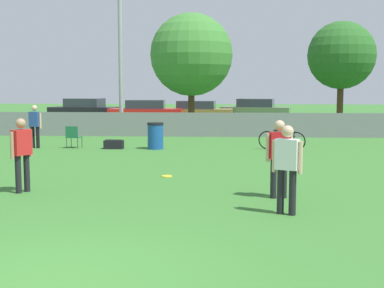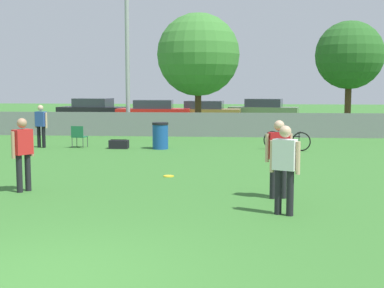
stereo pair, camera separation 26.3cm
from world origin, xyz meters
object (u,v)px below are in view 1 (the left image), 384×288
Objects in this scene: trash_bin at (155,136)px; bicycle_sideline at (282,140)px; light_pole at (120,8)px; parked_car_tan at (196,112)px; player_thrower_red at (22,150)px; player_defender_red at (279,153)px; gear_bag_sideline at (114,144)px; spectator_in_blue at (35,123)px; frisbee_disc at (167,176)px; parked_car_olive at (255,110)px; parked_car_dark at (85,110)px; parked_car_red at (146,112)px; tree_far_right at (341,56)px; folding_chair_sideline at (73,135)px; tree_near_pole at (191,55)px; player_receiver_white at (287,163)px.

bicycle_sideline is at bearing -0.06° from trash_bin.
light_pole is 10.80m from bicycle_sideline.
bicycle_sideline is at bearing -70.49° from parked_car_tan.
player_defender_red is (5.53, -0.23, 0.00)m from player_thrower_red.
gear_bag_sideline is 14.36m from parked_car_tan.
player_defender_red is 1.02× the size of spectator_in_blue.
frisbee_disc is 22.06m from parked_car_olive.
trash_bin is (2.44, -5.98, -5.45)m from light_pole.
spectator_in_blue is 0.35× the size of parked_car_tan.
player_thrower_red is 8.14m from gear_bag_sideline.
frisbee_disc is (5.59, -5.94, -0.90)m from spectator_in_blue.
parked_car_red is (4.16, -1.33, -0.03)m from parked_car_dark.
player_defender_red is 2.33× the size of gear_bag_sideline.
player_thrower_red is (-10.21, -16.47, -2.88)m from tree_far_right.
frisbee_disc is 7.33m from folding_chair_sideline.
parked_car_red is (0.08, 7.20, -5.24)m from light_pole.
player_defender_red is at bearing -76.48° from bicycle_sideline.
parked_car_red is (-2.36, 13.18, 0.20)m from trash_bin.
player_defender_red is 0.35× the size of parked_car_olive.
trash_bin reaches higher than frisbee_disc.
spectator_in_blue is 1.49m from folding_chair_sideline.
spectator_in_blue reaches higher than folding_chair_sideline.
player_thrower_red is at bearing -102.78° from trash_bin.
tree_near_pole is 8.49m from gear_bag_sideline.
player_defender_red is 3.67m from frisbee_disc.
tree_far_right is 3.36× the size of bicycle_sideline.
light_pole is 2.28× the size of parked_car_red.
frisbee_disc is 21.81m from parked_car_dark.
frisbee_disc is at bearing -84.76° from parked_car_tan.
folding_chair_sideline is at bearing -95.53° from parked_car_red.
tree_far_right is 1.23× the size of parked_car_red.
parked_car_olive is (3.79, 1.70, 0.04)m from parked_car_tan.
tree_near_pole is at bearing 21.40° from light_pole.
player_receiver_white is (5.53, -1.66, 0.00)m from player_thrower_red.
player_receiver_white is 9.82m from bicycle_sideline.
tree_near_pole is 13.73m from frisbee_disc.
tree_far_right reaches higher than player_defender_red.
player_defender_red is at bearing -79.65° from tree_near_pole.
parked_car_dark is at bearing -68.01° from spectator_in_blue.
tree_near_pole is 1.25× the size of parked_car_olive.
tree_far_right is 20.28× the size of frisbee_disc.
spectator_in_blue is at bearing -109.10° from light_pole.
tree_far_right is 6.73× the size of folding_chair_sideline.
bicycle_sideline is (3.51, 5.91, 0.34)m from frisbee_disc.
tree_far_right is at bearing -137.89° from folding_chair_sideline.
gear_bag_sideline is (-2.39, -7.28, -3.66)m from tree_near_pole.
light_pole reaches higher than player_defender_red.
parked_car_olive is at bearing -105.49° from spectator_in_blue.
tree_near_pole is 6.03× the size of trash_bin.
tree_near_pole is at bearing 21.33° from player_thrower_red.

